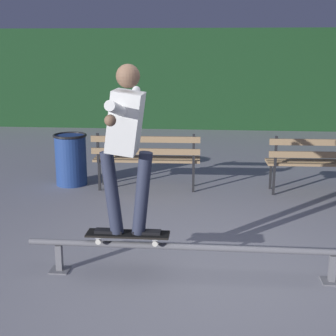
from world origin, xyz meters
name	(u,v)px	position (x,y,z in m)	size (l,w,h in m)	color
ground_plane	(192,276)	(0.00, 0.00, 0.00)	(90.00, 90.00, 0.00)	gray
hedge_backdrop	(208,79)	(0.00, 9.04, 1.28)	(24.00, 1.20, 2.56)	#193D1E
grind_rail	(193,251)	(0.00, 0.01, 0.26)	(3.13, 0.18, 0.32)	slate
skateboard	(128,235)	(-0.61, 0.01, 0.40)	(0.78, 0.20, 0.09)	black
skateboarder	(126,136)	(-0.61, 0.01, 1.33)	(0.62, 1.41, 1.56)	black
park_bench_leftmost	(146,155)	(-0.82, 2.83, 0.54)	(1.61, 0.47, 0.88)	black
park_bench_left_center	(323,159)	(1.76, 2.83, 0.54)	(1.61, 0.47, 0.88)	black
trash_can	(71,159)	(-2.03, 3.02, 0.41)	(0.52, 0.52, 0.80)	navy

